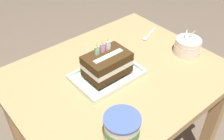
{
  "coord_description": "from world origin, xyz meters",
  "views": [
    {
      "loc": [
        -0.61,
        -0.69,
        1.48
      ],
      "look_at": [
        -0.02,
        0.01,
        0.75
      ],
      "focal_mm": 42.22,
      "sensor_mm": 36.0,
      "label": 1
    }
  ],
  "objects_px": {
    "serving_spoon_near_tray": "(147,37)",
    "foil_tray": "(107,76)",
    "ice_cream_tub": "(122,128)",
    "birthday_cake": "(107,64)",
    "bowl_stack": "(188,46)"
  },
  "relations": [
    {
      "from": "foil_tray",
      "to": "ice_cream_tub",
      "type": "distance_m",
      "value": 0.34
    },
    {
      "from": "birthday_cake",
      "to": "ice_cream_tub",
      "type": "bearing_deg",
      "value": -120.54
    },
    {
      "from": "bowl_stack",
      "to": "serving_spoon_near_tray",
      "type": "distance_m",
      "value": 0.23
    },
    {
      "from": "birthday_cake",
      "to": "bowl_stack",
      "type": "relative_size",
      "value": 1.48
    },
    {
      "from": "serving_spoon_near_tray",
      "to": "birthday_cake",
      "type": "bearing_deg",
      "value": -162.55
    },
    {
      "from": "foil_tray",
      "to": "ice_cream_tub",
      "type": "relative_size",
      "value": 2.36
    },
    {
      "from": "foil_tray",
      "to": "birthday_cake",
      "type": "bearing_deg",
      "value": 90.0
    },
    {
      "from": "bowl_stack",
      "to": "birthday_cake",
      "type": "bearing_deg",
      "value": 165.44
    },
    {
      "from": "birthday_cake",
      "to": "ice_cream_tub",
      "type": "relative_size",
      "value": 1.52
    },
    {
      "from": "bowl_stack",
      "to": "ice_cream_tub",
      "type": "height_order",
      "value": "bowl_stack"
    },
    {
      "from": "birthday_cake",
      "to": "bowl_stack",
      "type": "height_order",
      "value": "birthday_cake"
    },
    {
      "from": "birthday_cake",
      "to": "serving_spoon_near_tray",
      "type": "bearing_deg",
      "value": 17.45
    },
    {
      "from": "foil_tray",
      "to": "bowl_stack",
      "type": "distance_m",
      "value": 0.44
    },
    {
      "from": "serving_spoon_near_tray",
      "to": "foil_tray",
      "type": "bearing_deg",
      "value": -162.52
    },
    {
      "from": "foil_tray",
      "to": "serving_spoon_near_tray",
      "type": "bearing_deg",
      "value": 17.48
    }
  ]
}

